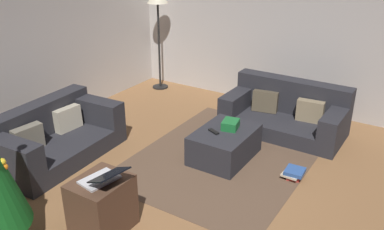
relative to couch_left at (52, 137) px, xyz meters
name	(u,v)px	position (x,y,z in m)	size (l,w,h in m)	color
ground_plane	(209,212)	(0.04, -2.24, -0.27)	(6.40, 6.40, 0.00)	brown
corner_partition	(317,29)	(3.18, -2.24, 1.03)	(0.12, 6.40, 2.60)	#B5B0AB
couch_left	(52,137)	(0.00, 0.00, 0.00)	(1.66, 0.97, 0.66)	#26262B
couch_right	(286,113)	(2.29, -2.19, 0.00)	(0.86, 1.66, 0.70)	#26262B
ottoman	(224,144)	(1.11, -1.84, -0.08)	(0.87, 0.62, 0.37)	#26262B
gift_box	(230,125)	(1.21, -1.86, 0.16)	(0.23, 0.18, 0.11)	#19662D
tv_remote	(214,132)	(1.00, -1.74, 0.12)	(0.05, 0.16, 0.02)	black
side_table	(102,205)	(-0.71, -1.52, 0.00)	(0.52, 0.44, 0.54)	#4C3323
laptop	(103,178)	(-0.72, -1.58, 0.33)	(0.39, 0.42, 0.17)	silver
book_stack	(294,173)	(1.13, -2.74, -0.20)	(0.26, 0.24, 0.11)	#B7332D
corner_lamp	(158,4)	(2.77, 0.38, 1.23)	(0.36, 0.36, 1.75)	black
area_rug	(224,157)	(1.11, -1.84, -0.26)	(2.60, 2.00, 0.01)	brown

